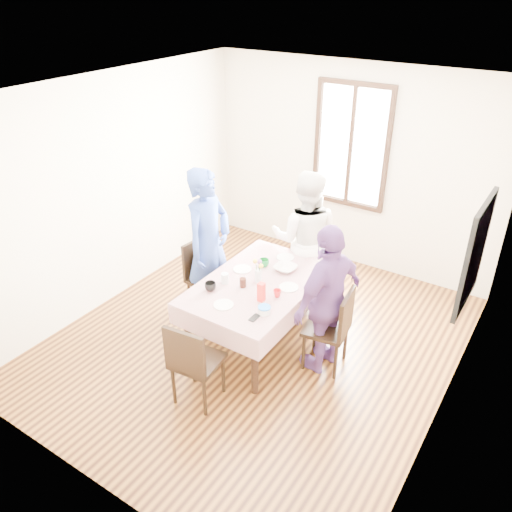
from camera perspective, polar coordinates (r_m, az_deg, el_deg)
name	(u,v)px	position (r m, az deg, el deg)	size (l,w,h in m)	color
ground	(257,340)	(5.83, 0.09, -9.26)	(4.50, 4.50, 0.00)	black
back_wall	(350,168)	(6.96, 10.39, 9.59)	(4.00, 4.00, 0.00)	#EDE3C5
right_wall	(464,292)	(4.48, 22.13, -3.70)	(4.50, 4.50, 0.00)	#EDE3C5
window_frame	(351,146)	(6.85, 10.55, 11.90)	(1.02, 0.06, 1.62)	black
window_pane	(352,146)	(6.85, 10.58, 11.92)	(0.90, 0.02, 1.50)	white
art_poster	(476,254)	(4.65, 23.20, 0.16)	(0.04, 0.76, 0.96)	red
dining_table	(259,312)	(5.60, 0.28, -6.28)	(0.94, 1.52, 0.75)	black
tablecloth	(259,283)	(5.39, 0.29, -2.98)	(1.06, 1.64, 0.01)	#5D0B17
chair_left	(209,280)	(6.04, -5.26, -2.62)	(0.42, 0.42, 0.91)	black
chair_right	(326,328)	(5.29, 7.81, -7.96)	(0.42, 0.42, 0.91)	black
chair_far	(305,265)	(6.33, 5.43, -1.05)	(0.42, 0.42, 0.91)	black
chair_near	(197,360)	(4.89, -6.52, -11.44)	(0.42, 0.42, 0.91)	black
person_left	(208,246)	(5.80, -5.30, 1.15)	(0.66, 0.44, 1.82)	#2B438F
person_far	(305,238)	(6.13, 5.52, 2.03)	(0.82, 0.64, 1.69)	white
person_right	(327,299)	(5.10, 7.86, -4.75)	(0.94, 0.39, 1.61)	#5B3674
mug_black	(210,287)	(5.25, -5.09, -3.40)	(0.12, 0.12, 0.09)	black
mug_flag	(277,293)	(5.14, 2.37, -4.16)	(0.08, 0.08, 0.08)	red
mug_green	(264,263)	(5.65, 0.89, -0.76)	(0.11, 0.11, 0.09)	#0C7226
serving_bowl	(285,268)	(5.59, 3.27, -1.36)	(0.24, 0.24, 0.06)	white
juice_carton	(261,292)	(5.05, 0.59, -4.03)	(0.06, 0.06, 0.20)	red
butter_tub	(264,310)	(4.91, 0.93, -6.06)	(0.12, 0.12, 0.06)	white
jam_jar	(243,283)	(5.29, -1.46, -2.98)	(0.07, 0.07, 0.10)	black
drinking_glass	(225,278)	(5.35, -3.48, -2.50)	(0.08, 0.08, 0.11)	silver
smartphone	(254,318)	(4.86, -0.19, -6.87)	(0.06, 0.13, 0.01)	black
flower_vase	(258,276)	(5.37, 0.24, -2.20)	(0.07, 0.07, 0.14)	silver
plate_left	(242,269)	(5.61, -1.54, -1.48)	(0.20, 0.20, 0.01)	white
plate_right	(289,287)	(5.30, 3.66, -3.48)	(0.20, 0.20, 0.01)	white
plate_far	(285,257)	(5.84, 3.27, -0.15)	(0.20, 0.20, 0.01)	white
plate_near	(224,305)	(5.04, -3.63, -5.43)	(0.20, 0.20, 0.01)	white
butter_lid	(264,307)	(4.89, 0.93, -5.71)	(0.12, 0.12, 0.01)	blue
flower_bunch	(258,266)	(5.31, 0.25, -1.11)	(0.09, 0.09, 0.10)	yellow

